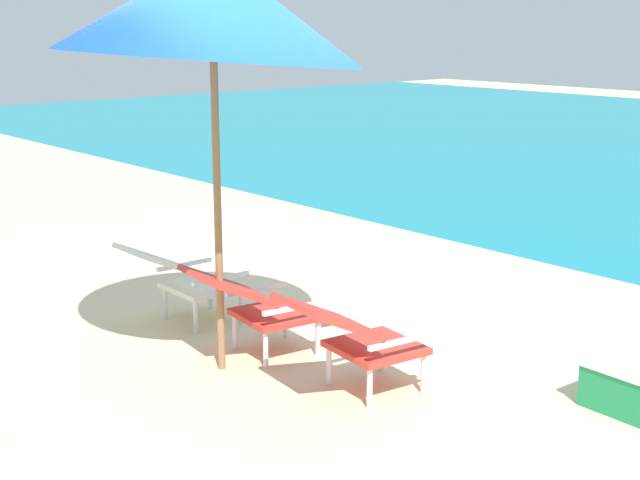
% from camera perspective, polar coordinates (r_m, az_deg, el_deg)
% --- Properties ---
extents(ground_plane, '(40.00, 40.00, 0.00)m').
position_cam_1_polar(ground_plane, '(9.49, 17.40, -0.94)').
color(ground_plane, beige).
extents(lounge_chair_left, '(0.55, 0.88, 0.68)m').
position_cam_1_polar(lounge_chair_left, '(6.97, -8.62, -2.18)').
color(lounge_chair_left, silver).
rests_on(lounge_chair_left, ground_plane).
extents(lounge_chair_center, '(0.64, 0.93, 0.68)m').
position_cam_1_polar(lounge_chair_center, '(6.26, -4.20, -3.89)').
color(lounge_chair_center, red).
rests_on(lounge_chair_center, ground_plane).
extents(lounge_chair_right, '(0.64, 0.93, 0.68)m').
position_cam_1_polar(lounge_chair_right, '(5.63, 2.13, -5.91)').
color(lounge_chair_right, red).
rests_on(lounge_chair_right, ground_plane).
extents(beach_umbrella_center, '(2.32, 2.35, 2.77)m').
position_cam_1_polar(beach_umbrella_center, '(5.78, -6.80, 14.38)').
color(beach_umbrella_center, olive).
rests_on(beach_umbrella_center, ground_plane).
extents(cooler_box, '(0.48, 0.34, 0.32)m').
position_cam_1_polar(cooler_box, '(5.79, 18.63, -8.64)').
color(cooler_box, '#1E844C').
rests_on(cooler_box, ground_plane).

